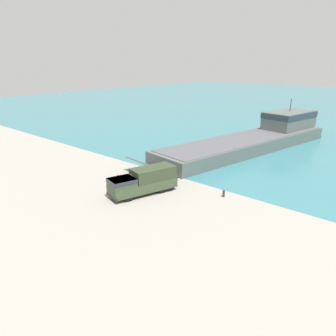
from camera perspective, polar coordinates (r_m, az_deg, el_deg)
The scene contains 5 objects.
ground_plane at distance 39.86m, azimuth -6.26°, elevation -3.90°, with size 240.00×240.00×0.00m, color #9E998E.
landing_craft at distance 61.76m, azimuth 15.61°, elevation 5.39°, with size 14.01×42.24×7.91m.
military_truck at distance 38.34m, azimuth -4.28°, elevation -2.27°, with size 4.56×8.55×3.00m.
soldier_on_ramp at distance 40.52m, azimuth -8.68°, elevation -2.05°, with size 0.45×0.25×1.80m.
mooring_bollard at distance 38.17m, azimuth 9.67°, elevation -4.32°, with size 0.32×0.32×0.88m.
Camera 1 is at (27.52, -24.68, 14.93)m, focal length 35.00 mm.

